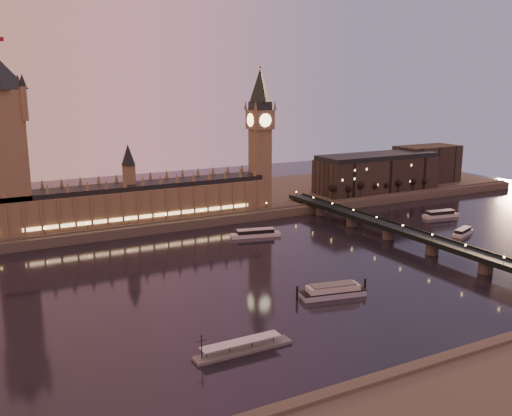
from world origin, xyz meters
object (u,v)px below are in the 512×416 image
at_px(cruise_boat_a, 256,233).
at_px(cruise_boat_b, 441,214).
at_px(moored_barge, 333,291).
at_px(pontoon_pier, 243,349).

xyz_separation_m(cruise_boat_a, cruise_boat_b, (146.82, -17.38, -0.00)).
distance_m(cruise_boat_a, cruise_boat_b, 147.85).
relative_size(cruise_boat_a, cruise_boat_b, 1.15).
xyz_separation_m(cruise_boat_b, moored_barge, (-164.65, -92.33, 0.49)).
distance_m(cruise_boat_b, pontoon_pier, 257.92).
relative_size(cruise_boat_b, pontoon_pier, 0.73).
bearing_deg(cruise_boat_b, pontoon_pier, -143.54).
bearing_deg(moored_barge, cruise_boat_a, 92.26).
distance_m(cruise_boat_b, moored_barge, 188.77).
bearing_deg(cruise_boat_a, moored_barge, -85.93).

